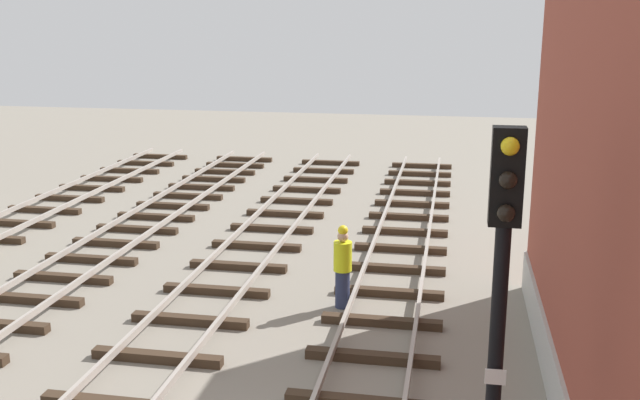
# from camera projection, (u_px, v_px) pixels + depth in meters

# --- Properties ---
(signal_mast) EXTENTS (0.36, 0.40, 5.05)m
(signal_mast) POSITION_uv_depth(u_px,v_px,m) (500.00, 290.00, 8.34)
(signal_mast) COLOR black
(signal_mast) RESTS_ON ground
(track_worker_foreground) EXTENTS (0.40, 0.40, 1.87)m
(track_worker_foreground) POSITION_uv_depth(u_px,v_px,m) (343.00, 267.00, 15.99)
(track_worker_foreground) COLOR #262D4C
(track_worker_foreground) RESTS_ON ground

